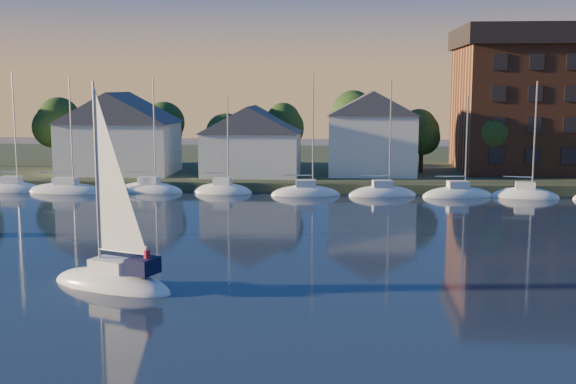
# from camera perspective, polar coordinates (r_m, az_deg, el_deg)

# --- Properties ---
(ground) EXTENTS (260.00, 260.00, 0.00)m
(ground) POSITION_cam_1_polar(r_m,az_deg,el_deg) (28.90, -5.36, -14.77)
(ground) COLOR black
(ground) RESTS_ON ground
(shoreline_land) EXTENTS (160.00, 50.00, 2.00)m
(shoreline_land) POSITION_cam_1_polar(r_m,az_deg,el_deg) (101.91, 1.75, 1.98)
(shoreline_land) COLOR #343F24
(shoreline_land) RESTS_ON ground
(wooden_dock) EXTENTS (120.00, 3.00, 1.00)m
(wooden_dock) POSITION_cam_1_polar(r_m,az_deg,el_deg) (79.13, 0.98, 0.14)
(wooden_dock) COLOR brown
(wooden_dock) RESTS_ON ground
(clubhouse_west) EXTENTS (13.65, 9.45, 9.64)m
(clubhouse_west) POSITION_cam_1_polar(r_m,az_deg,el_deg) (88.45, -13.19, 4.65)
(clubhouse_west) COLOR white
(clubhouse_west) RESTS_ON shoreline_land
(clubhouse_centre) EXTENTS (11.55, 8.40, 8.08)m
(clubhouse_centre) POSITION_cam_1_polar(r_m,az_deg,el_deg) (84.08, -2.90, 4.13)
(clubhouse_centre) COLOR white
(clubhouse_centre) RESTS_ON shoreline_land
(clubhouse_east) EXTENTS (10.50, 8.40, 9.80)m
(clubhouse_east) POSITION_cam_1_polar(r_m,az_deg,el_deg) (85.41, 6.66, 4.73)
(clubhouse_east) COLOR white
(clubhouse_east) RESTS_ON shoreline_land
(tree_line) EXTENTS (93.40, 5.40, 8.90)m
(tree_line) POSITION_cam_1_polar(r_m,az_deg,el_deg) (89.31, 2.70, 5.69)
(tree_line) COLOR #372619
(tree_line) RESTS_ON shoreline_land
(moored_fleet) EXTENTS (79.50, 2.40, 12.05)m
(moored_fleet) POSITION_cam_1_polar(r_m,az_deg,el_deg) (76.50, -2.14, -0.08)
(moored_fleet) COLOR white
(moored_fleet) RESTS_ON ground
(hero_sailboat) EXTENTS (8.38, 5.36, 12.71)m
(hero_sailboat) POSITION_cam_1_polar(r_m,az_deg,el_deg) (42.36, -13.63, -6.63)
(hero_sailboat) COLOR white
(hero_sailboat) RESTS_ON ground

